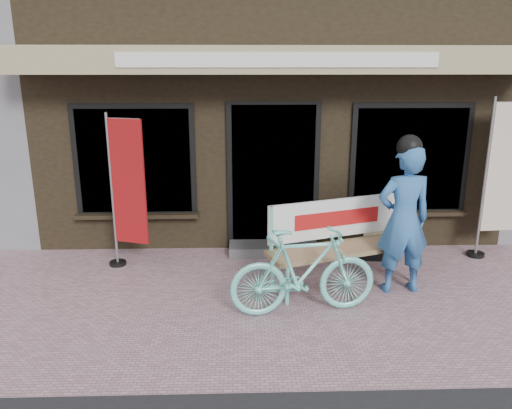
{
  "coord_description": "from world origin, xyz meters",
  "views": [
    {
      "loc": [
        -0.47,
        -5.15,
        2.7
      ],
      "look_at": [
        -0.29,
        0.7,
        1.05
      ],
      "focal_mm": 35.0,
      "sensor_mm": 36.0,
      "label": 1
    }
  ],
  "objects_px": {
    "nobori_red": "(126,190)",
    "nobori_cream": "(501,177)",
    "person": "(404,217)",
    "bicycle": "(304,272)",
    "bench": "(341,236)",
    "menu_stand": "(376,232)"
  },
  "relations": [
    {
      "from": "nobori_red",
      "to": "nobori_cream",
      "type": "relative_size",
      "value": 0.92
    },
    {
      "from": "person",
      "to": "bicycle",
      "type": "distance_m",
      "value": 1.44
    },
    {
      "from": "bicycle",
      "to": "nobori_cream",
      "type": "relative_size",
      "value": 0.72
    },
    {
      "from": "person",
      "to": "bicycle",
      "type": "xyz_separation_m",
      "value": [
        -1.25,
        -0.54,
        -0.45
      ]
    },
    {
      "from": "nobori_red",
      "to": "bench",
      "type": "bearing_deg",
      "value": 5.69
    },
    {
      "from": "person",
      "to": "menu_stand",
      "type": "bearing_deg",
      "value": 86.39
    },
    {
      "from": "bicycle",
      "to": "nobori_cream",
      "type": "height_order",
      "value": "nobori_cream"
    },
    {
      "from": "bicycle",
      "to": "nobori_red",
      "type": "relative_size",
      "value": 0.79
    },
    {
      "from": "person",
      "to": "bicycle",
      "type": "height_order",
      "value": "person"
    },
    {
      "from": "bench",
      "to": "bicycle",
      "type": "bearing_deg",
      "value": -144.6
    },
    {
      "from": "nobori_cream",
      "to": "menu_stand",
      "type": "relative_size",
      "value": 2.76
    },
    {
      "from": "bench",
      "to": "nobori_cream",
      "type": "distance_m",
      "value": 2.6
    },
    {
      "from": "bench",
      "to": "bicycle",
      "type": "distance_m",
      "value": 0.98
    },
    {
      "from": "menu_stand",
      "to": "bicycle",
      "type": "bearing_deg",
      "value": -119.94
    },
    {
      "from": "person",
      "to": "bench",
      "type": "bearing_deg",
      "value": 153.78
    },
    {
      "from": "bench",
      "to": "nobori_cream",
      "type": "height_order",
      "value": "nobori_cream"
    },
    {
      "from": "person",
      "to": "nobori_cream",
      "type": "xyz_separation_m",
      "value": [
        1.71,
        1.1,
        0.23
      ]
    },
    {
      "from": "menu_stand",
      "to": "nobori_red",
      "type": "bearing_deg",
      "value": -169.32
    },
    {
      "from": "bench",
      "to": "menu_stand",
      "type": "bearing_deg",
      "value": 28.93
    },
    {
      "from": "person",
      "to": "menu_stand",
      "type": "height_order",
      "value": "person"
    },
    {
      "from": "nobori_red",
      "to": "menu_stand",
      "type": "height_order",
      "value": "nobori_red"
    },
    {
      "from": "bench",
      "to": "bicycle",
      "type": "xyz_separation_m",
      "value": [
        -0.57,
        -0.79,
        -0.13
      ]
    }
  ]
}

